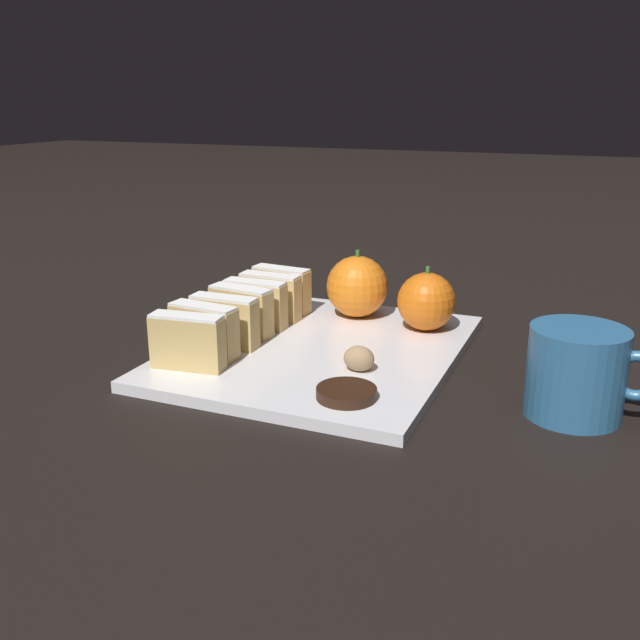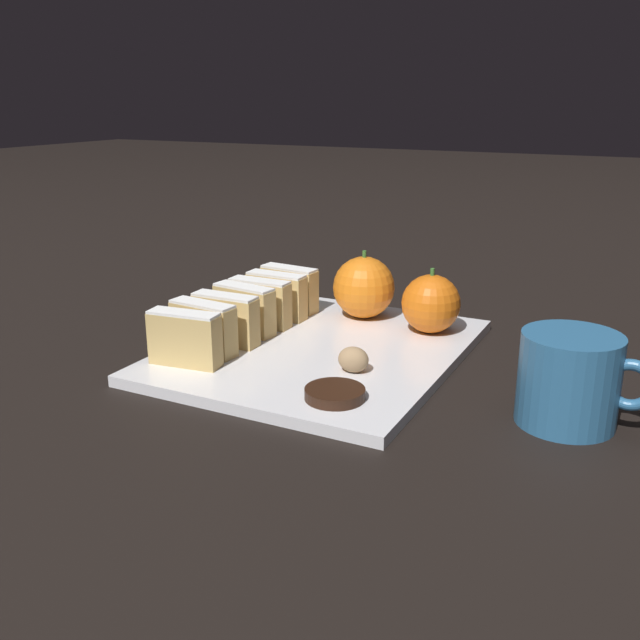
{
  "view_description": "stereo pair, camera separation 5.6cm",
  "coord_description": "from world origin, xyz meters",
  "px_view_note": "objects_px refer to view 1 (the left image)",
  "views": [
    {
      "loc": [
        0.29,
        -0.69,
        0.28
      ],
      "look_at": [
        0.0,
        0.0,
        0.04
      ],
      "focal_mm": 40.0,
      "sensor_mm": 36.0,
      "label": 1
    },
    {
      "loc": [
        0.34,
        -0.67,
        0.28
      ],
      "look_at": [
        0.0,
        0.0,
        0.04
      ],
      "focal_mm": 40.0,
      "sensor_mm": 36.0,
      "label": 2
    }
  ],
  "objects_px": {
    "orange_near": "(357,287)",
    "coffee_mug": "(578,372)",
    "walnut": "(359,359)",
    "chocolate_cookie": "(347,393)",
    "orange_far": "(426,301)"
  },
  "relations": [
    {
      "from": "walnut",
      "to": "chocolate_cookie",
      "type": "height_order",
      "value": "walnut"
    },
    {
      "from": "walnut",
      "to": "chocolate_cookie",
      "type": "xyz_separation_m",
      "value": [
        0.01,
        -0.07,
        -0.01
      ]
    },
    {
      "from": "orange_far",
      "to": "walnut",
      "type": "relative_size",
      "value": 2.42
    },
    {
      "from": "orange_near",
      "to": "walnut",
      "type": "xyz_separation_m",
      "value": [
        0.07,
        -0.18,
        -0.03
      ]
    },
    {
      "from": "orange_near",
      "to": "coffee_mug",
      "type": "distance_m",
      "value": 0.33
    },
    {
      "from": "walnut",
      "to": "chocolate_cookie",
      "type": "relative_size",
      "value": 0.56
    },
    {
      "from": "walnut",
      "to": "coffee_mug",
      "type": "relative_size",
      "value": 0.27
    },
    {
      "from": "orange_far",
      "to": "orange_near",
      "type": "bearing_deg",
      "value": 168.59
    },
    {
      "from": "orange_far",
      "to": "coffee_mug",
      "type": "relative_size",
      "value": 0.66
    },
    {
      "from": "chocolate_cookie",
      "to": "coffee_mug",
      "type": "distance_m",
      "value": 0.21
    },
    {
      "from": "chocolate_cookie",
      "to": "coffee_mug",
      "type": "bearing_deg",
      "value": 19.79
    },
    {
      "from": "orange_far",
      "to": "chocolate_cookie",
      "type": "xyz_separation_m",
      "value": [
        -0.02,
        -0.23,
        -0.03
      ]
    },
    {
      "from": "chocolate_cookie",
      "to": "orange_near",
      "type": "bearing_deg",
      "value": 107.65
    },
    {
      "from": "orange_near",
      "to": "coffee_mug",
      "type": "xyz_separation_m",
      "value": [
        0.27,
        -0.18,
        -0.01
      ]
    },
    {
      "from": "orange_far",
      "to": "coffee_mug",
      "type": "bearing_deg",
      "value": -40.86
    }
  ]
}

